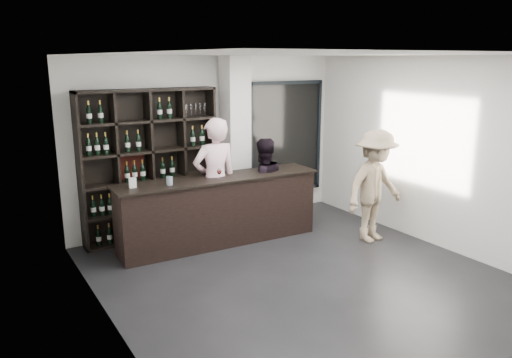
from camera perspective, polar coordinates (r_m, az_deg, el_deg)
floor at (r=6.81m, az=5.46°, el=-11.23°), size 5.00×5.50×0.01m
wine_shelf at (r=8.09m, az=-12.01°, el=1.55°), size 2.20×0.35×2.40m
structural_column at (r=8.56m, az=-2.37°, el=4.20°), size 0.40×0.40×2.90m
glass_panel at (r=9.38m, az=3.41°, el=4.71°), size 1.60×0.08×2.10m
tasting_counter at (r=7.83m, az=-4.22°, el=-3.59°), size 3.25×0.67×1.07m
taster_pink at (r=7.79m, az=-4.69°, el=-0.24°), size 0.73×0.49×1.98m
taster_black at (r=8.26m, az=0.80°, el=-0.78°), size 0.82×0.67×1.59m
customer at (r=8.05m, az=13.42°, el=-0.81°), size 1.22×0.78×1.79m
wine_glass at (r=7.56m, az=-4.21°, el=0.65°), size 0.10×0.10×0.18m
spit_cup at (r=7.30m, az=-9.85°, el=-0.20°), size 0.12×0.12×0.12m
napkin_stack at (r=8.23m, az=1.89°, el=1.19°), size 0.13×0.13×0.02m
card_stand at (r=7.24m, az=-13.93°, el=-0.42°), size 0.10×0.06×0.15m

